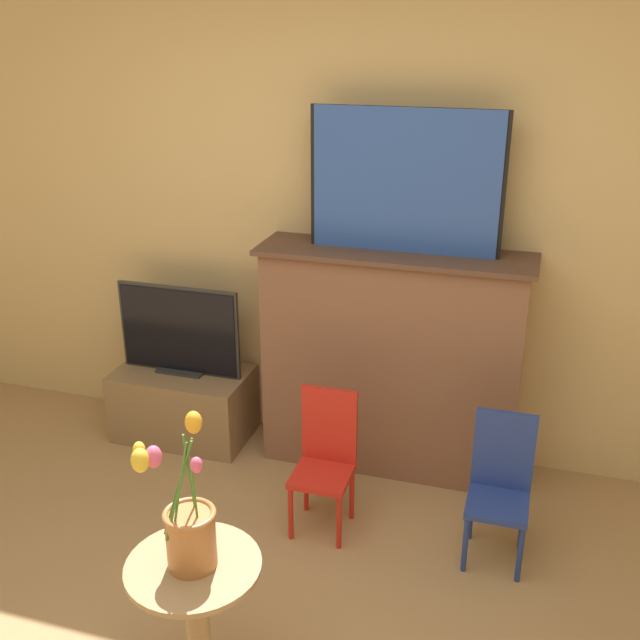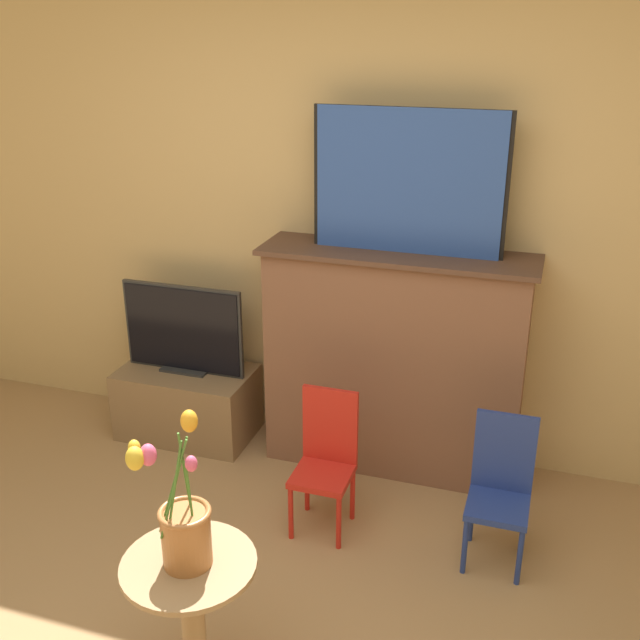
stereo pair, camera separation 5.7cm
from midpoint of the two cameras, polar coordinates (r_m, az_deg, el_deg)
The scene contains 9 objects.
wall_back at distance 3.90m, azimuth 3.41°, elevation 8.62°, with size 8.00×0.06×2.70m.
fireplace_mantel at distance 3.89m, azimuth 6.08°, elevation -3.03°, with size 1.37×0.40×1.19m.
painting at distance 3.60m, azimuth 7.21°, elevation 10.39°, with size 0.93×0.03×0.68m.
tv_stand at distance 4.39m, azimuth -9.66°, elevation -6.18°, with size 0.75×0.44×0.40m.
tv_monitor at distance 4.20m, azimuth -10.01°, elevation -0.78°, with size 0.71×0.12×0.51m.
chair_red at distance 3.52m, azimuth 0.93°, elevation -10.28°, with size 0.26×0.26×0.68m.
chair_blue at distance 3.43m, azimuth 14.07°, elevation -12.07°, with size 0.26×0.26×0.68m.
side_table at distance 2.78m, azimuth -9.08°, elevation -20.94°, with size 0.46×0.46×0.57m.
vase_tulips at distance 2.55m, azimuth -9.74°, elevation -15.08°, with size 0.22×0.26×0.53m.
Camera 2 is at (0.98, -1.53, 2.24)m, focal length 42.00 mm.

